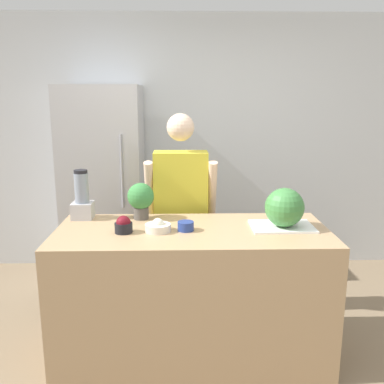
# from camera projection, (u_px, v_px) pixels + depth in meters

# --- Properties ---
(wall_back) EXTENTS (8.00, 0.06, 2.60)m
(wall_back) POSITION_uv_depth(u_px,v_px,m) (188.00, 144.00, 4.47)
(wall_back) COLOR silver
(wall_back) RESTS_ON ground_plane
(counter_island) EXTENTS (1.84, 0.79, 0.92)m
(counter_island) POSITION_uv_depth(u_px,v_px,m) (192.00, 292.00, 2.98)
(counter_island) COLOR tan
(counter_island) RESTS_ON ground_plane
(refrigerator) EXTENTS (0.76, 0.66, 1.89)m
(refrigerator) POSITION_uv_depth(u_px,v_px,m) (104.00, 185.00, 4.17)
(refrigerator) COLOR #B7B7BC
(refrigerator) RESTS_ON ground_plane
(person) EXTENTS (0.57, 0.27, 1.66)m
(person) POSITION_uv_depth(u_px,v_px,m) (181.00, 214.00, 3.48)
(person) COLOR #4C608C
(person) RESTS_ON ground_plane
(cutting_board) EXTENTS (0.42, 0.30, 0.01)m
(cutting_board) POSITION_uv_depth(u_px,v_px,m) (282.00, 226.00, 2.92)
(cutting_board) COLOR white
(cutting_board) RESTS_ON counter_island
(watermelon) EXTENTS (0.26, 0.26, 0.26)m
(watermelon) POSITION_uv_depth(u_px,v_px,m) (284.00, 207.00, 2.87)
(watermelon) COLOR #3D7F3D
(watermelon) RESTS_ON cutting_board
(bowl_cherries) EXTENTS (0.12, 0.12, 0.12)m
(bowl_cherries) POSITION_uv_depth(u_px,v_px,m) (124.00, 225.00, 2.80)
(bowl_cherries) COLOR black
(bowl_cherries) RESTS_ON counter_island
(bowl_cream) EXTENTS (0.17, 0.17, 0.09)m
(bowl_cream) POSITION_uv_depth(u_px,v_px,m) (158.00, 227.00, 2.83)
(bowl_cream) COLOR beige
(bowl_cream) RESTS_ON counter_island
(bowl_small_blue) EXTENTS (0.11, 0.11, 0.06)m
(bowl_small_blue) POSITION_uv_depth(u_px,v_px,m) (186.00, 226.00, 2.85)
(bowl_small_blue) COLOR navy
(bowl_small_blue) RESTS_ON counter_island
(blender) EXTENTS (0.15, 0.15, 0.36)m
(blender) POSITION_uv_depth(u_px,v_px,m) (82.00, 199.00, 3.10)
(blender) COLOR #B7B7BC
(blender) RESTS_ON counter_island
(potted_plant) EXTENTS (0.19, 0.19, 0.27)m
(potted_plant) POSITION_uv_depth(u_px,v_px,m) (141.00, 198.00, 3.09)
(potted_plant) COLOR #514C47
(potted_plant) RESTS_ON counter_island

